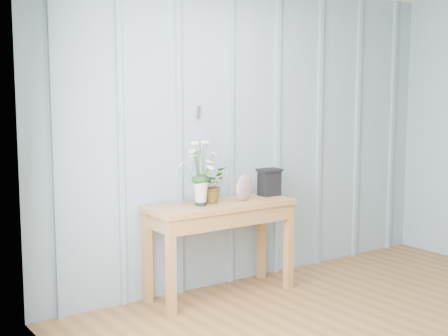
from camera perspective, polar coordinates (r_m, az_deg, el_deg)
room_shell at (r=4.36m, az=13.73°, el=11.65°), size 4.00×4.50×2.50m
sideboard at (r=4.92m, az=-0.33°, el=-4.50°), size 1.20×0.45×0.75m
daisy_vase at (r=4.73m, az=-2.15°, el=0.44°), size 0.37×0.28×0.52m
spider_plant at (r=4.89m, az=-1.28°, el=-1.54°), size 0.33×0.31×0.28m
felt_disc_vessel at (r=4.97m, az=1.89°, el=-1.81°), size 0.22×0.12×0.21m
carved_box at (r=5.22m, az=4.16°, el=-1.27°), size 0.19×0.16×0.23m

